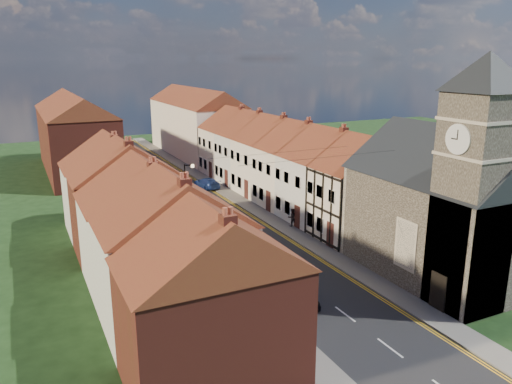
% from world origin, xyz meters
% --- Properties ---
extents(ground, '(160.00, 160.00, 0.00)m').
position_xyz_m(ground, '(0.00, 0.00, 0.00)').
color(ground, '#213F1B').
rests_on(ground, ground).
extents(road, '(7.00, 90.00, 0.02)m').
position_xyz_m(road, '(0.00, 30.00, 0.01)').
color(road, black).
rests_on(road, ground).
extents(pavement_left, '(1.80, 90.00, 0.12)m').
position_xyz_m(pavement_left, '(-4.40, 30.00, 0.06)').
color(pavement_left, slate).
rests_on(pavement_left, ground).
extents(pavement_right, '(1.80, 90.00, 0.12)m').
position_xyz_m(pavement_right, '(4.40, 30.00, 0.06)').
color(pavement_right, slate).
rests_on(pavement_right, ground).
extents(church, '(11.25, 14.25, 15.20)m').
position_xyz_m(church, '(9.36, 3.32, 5.88)').
color(church, '#322B23').
rests_on(church, ground).
extents(cottage_r_tudor, '(8.30, 5.20, 9.00)m').
position_xyz_m(cottage_r_tudor, '(9.27, 12.70, 4.47)').
color(cottage_r_tudor, white).
rests_on(cottage_r_tudor, ground).
extents(cottage_r_white_near, '(8.30, 6.00, 9.00)m').
position_xyz_m(cottage_r_white_near, '(9.30, 18.10, 4.47)').
color(cottage_r_white_near, white).
rests_on(cottage_r_white_near, ground).
extents(cottage_r_cream_mid, '(8.30, 5.20, 9.00)m').
position_xyz_m(cottage_r_cream_mid, '(9.30, 23.50, 4.48)').
color(cottage_r_cream_mid, white).
rests_on(cottage_r_cream_mid, ground).
extents(cottage_r_pink, '(8.30, 6.00, 9.00)m').
position_xyz_m(cottage_r_pink, '(9.30, 28.90, 4.47)').
color(cottage_r_pink, white).
rests_on(cottage_r_pink, ground).
extents(cottage_r_white_far, '(8.30, 5.20, 9.00)m').
position_xyz_m(cottage_r_white_far, '(9.30, 34.30, 4.48)').
color(cottage_r_white_far, white).
rests_on(cottage_r_white_far, ground).
extents(cottage_r_cream_far, '(8.30, 6.00, 9.00)m').
position_xyz_m(cottage_r_cream_far, '(9.30, 39.70, 4.47)').
color(cottage_r_cream_far, white).
rests_on(cottage_r_cream_far, ground).
extents(cottage_l_brick_near, '(8.30, 5.70, 8.80)m').
position_xyz_m(cottage_l_brick_near, '(-9.30, -0.25, 4.37)').
color(cottage_l_brick_near, maroon).
rests_on(cottage_l_brick_near, ground).
extents(cottage_l_cream, '(8.30, 6.30, 9.10)m').
position_xyz_m(cottage_l_cream, '(-9.30, 5.55, 4.52)').
color(cottage_l_cream, white).
rests_on(cottage_l_cream, ground).
extents(cottage_l_white, '(8.30, 6.90, 8.80)m').
position_xyz_m(cottage_l_white, '(-9.30, 11.95, 4.37)').
color(cottage_l_white, white).
rests_on(cottage_l_white, ground).
extents(cottage_l_brick_mid, '(8.30, 5.70, 9.10)m').
position_xyz_m(cottage_l_brick_mid, '(-9.30, 18.05, 4.53)').
color(cottage_l_brick_mid, maroon).
rests_on(cottage_l_brick_mid, ground).
extents(cottage_l_pink, '(8.30, 6.30, 8.80)m').
position_xyz_m(cottage_l_pink, '(-9.30, 23.85, 4.37)').
color(cottage_l_pink, white).
rests_on(cottage_l_pink, ground).
extents(block_right_far, '(8.30, 24.20, 10.50)m').
position_xyz_m(block_right_far, '(9.30, 55.00, 5.29)').
color(block_right_far, white).
rests_on(block_right_far, ground).
extents(block_left_far, '(8.30, 24.20, 10.50)m').
position_xyz_m(block_left_far, '(-9.30, 50.00, 5.29)').
color(block_left_far, maroon).
rests_on(block_left_far, ground).
extents(lamppost, '(0.88, 0.15, 6.00)m').
position_xyz_m(lamppost, '(-3.81, 20.00, 3.54)').
color(lamppost, black).
rests_on(lamppost, pavement_left).
extents(car_near, '(1.89, 4.11, 1.37)m').
position_xyz_m(car_near, '(-2.07, 4.54, 0.68)').
color(car_near, black).
rests_on(car_near, ground).
extents(car_mid, '(1.94, 4.56, 1.46)m').
position_xyz_m(car_mid, '(-3.20, 20.83, 0.73)').
color(car_mid, '#B8BBC1').
rests_on(car_mid, ground).
extents(car_far, '(2.69, 4.90, 1.34)m').
position_xyz_m(car_far, '(-3.20, 42.44, 0.67)').
color(car_far, navy).
rests_on(car_far, ground).
extents(car_distant, '(3.59, 5.38, 1.37)m').
position_xyz_m(car_distant, '(-3.20, 50.00, 0.69)').
color(car_distant, '#9B9DA2').
rests_on(car_distant, ground).
extents(pedestrian_left, '(0.74, 0.55, 1.85)m').
position_xyz_m(pedestrian_left, '(-4.16, 9.49, 1.04)').
color(pedestrian_left, black).
rests_on(pedestrian_left, pavement_left).
extents(pedestrian_right, '(0.85, 0.69, 1.64)m').
position_xyz_m(pedestrian_right, '(5.10, 17.24, 0.94)').
color(pedestrian_right, black).
rests_on(pedestrian_right, pavement_right).
extents(car_far_b, '(2.33, 4.41, 1.22)m').
position_xyz_m(car_far_b, '(3.20, 34.00, 0.61)').
color(car_far_b, navy).
rests_on(car_far_b, ground).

